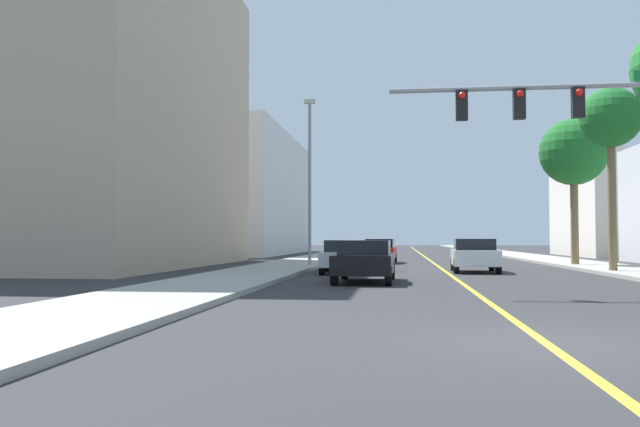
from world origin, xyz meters
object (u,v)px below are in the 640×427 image
(traffic_signal_mast, at_px, (607,125))
(palm_far, at_px, (573,153))
(street_lamp, at_px, (310,174))
(car_red, at_px, (380,251))
(car_black, at_px, (365,260))
(car_white, at_px, (475,255))
(palm_mid, at_px, (611,121))
(car_silver, at_px, (344,256))

(traffic_signal_mast, distance_m, palm_far, 18.06)
(street_lamp, xyz_separation_m, car_red, (3.38, 7.18, -4.08))
(car_black, relative_size, car_white, 1.11)
(palm_far, relative_size, car_red, 1.80)
(traffic_signal_mast, relative_size, palm_far, 1.16)
(palm_mid, relative_size, palm_far, 1.01)
(palm_far, bearing_deg, palm_mid, -91.83)
(palm_far, distance_m, car_silver, 14.97)
(palm_mid, bearing_deg, street_lamp, 163.24)
(car_silver, bearing_deg, car_white, -166.21)
(palm_far, bearing_deg, car_red, 157.33)
(palm_far, xyz_separation_m, car_red, (-10.40, 4.35, -5.29))
(car_red, height_order, car_black, car_red)
(traffic_signal_mast, bearing_deg, palm_mid, 72.24)
(car_white, bearing_deg, palm_far, 48.51)
(palm_far, relative_size, car_black, 1.77)
(car_red, bearing_deg, street_lamp, -112.75)
(car_silver, distance_m, car_red, 12.25)
(palm_mid, distance_m, car_silver, 12.81)
(car_red, bearing_deg, car_black, -87.54)
(street_lamp, distance_m, palm_mid, 14.27)
(palm_mid, bearing_deg, car_black, -147.18)
(palm_mid, xyz_separation_m, car_red, (-10.18, 11.26, -5.79))
(traffic_signal_mast, relative_size, street_lamp, 1.05)
(palm_far, xyz_separation_m, car_silver, (-11.60, -7.84, -5.30))
(traffic_signal_mast, relative_size, car_silver, 2.16)
(car_silver, xyz_separation_m, car_red, (1.20, 12.19, 0.02))
(street_lamp, relative_size, palm_mid, 1.09)
(car_silver, relative_size, car_red, 0.96)
(palm_far, distance_m, car_black, 17.84)
(street_lamp, height_order, palm_mid, street_lamp)
(car_red, xyz_separation_m, car_white, (4.50, -10.58, 0.02))
(traffic_signal_mast, distance_m, street_lamp, 17.93)
(car_red, bearing_deg, palm_far, -20.20)
(car_red, bearing_deg, car_silver, -93.16)
(car_black, distance_m, car_white, 8.54)
(street_lamp, xyz_separation_m, palm_mid, (13.56, -4.08, 1.70))
(car_white, bearing_deg, palm_mid, -4.94)
(traffic_signal_mast, relative_size, palm_mid, 1.15)
(car_white, bearing_deg, car_black, -119.86)
(palm_far, bearing_deg, car_black, -127.65)
(palm_mid, relative_size, car_black, 1.79)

